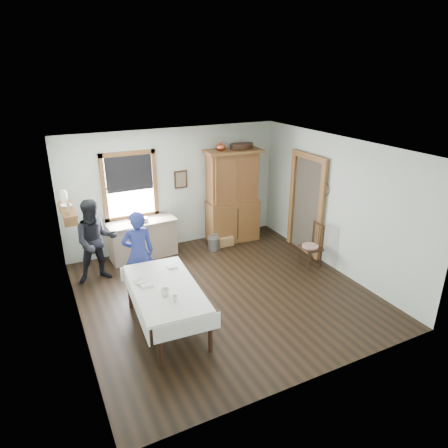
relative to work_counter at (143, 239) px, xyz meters
The scene contains 20 objects.
room 2.51m from the work_counter, 67.39° to the right, with size 5.01×5.01×2.70m.
window 1.26m from the work_counter, 108.54° to the left, with size 1.18×0.07×1.48m.
doorway 3.67m from the work_counter, 21.18° to the right, with size 0.09×1.14×2.22m.
wall_shelf 1.97m from the work_counter, 157.53° to the right, with size 0.24×1.00×0.44m.
framed_picture 1.57m from the work_counter, 16.63° to the left, with size 0.30×0.04×0.40m, color #331B12.
rug_beater 4.04m from the work_counter, 28.92° to the right, with size 0.27×0.27×0.01m, color black.
work_counter is the anchor object (origin of this frame).
china_hutch 2.29m from the work_counter, ahead, with size 1.28×0.61×2.18m, color brown.
dining_table 2.72m from the work_counter, 98.11° to the right, with size 1.00×1.90×0.76m, color silver.
spindle_chair 3.59m from the work_counter, 33.82° to the right, with size 0.43×0.43×0.94m, color #331B12.
pail 1.60m from the work_counter, 12.85° to the right, with size 0.27×0.27×0.29m, color #92969A.
wicker_basket 1.91m from the work_counter, ahead, with size 0.37×0.26×0.22m, color tan.
woman_blue 1.54m from the work_counter, 107.72° to the right, with size 0.54×0.35×1.47m, color navy.
figure_dark 1.27m from the work_counter, 149.90° to the right, with size 0.74×0.58×1.53m, color black.
table_cup_a 3.00m from the work_counter, 98.91° to the right, with size 0.13×0.13×0.10m, color white.
table_cup_b 3.20m from the work_counter, 97.02° to the right, with size 0.09×0.09×0.09m, color white.
table_bowl 2.55m from the work_counter, 106.05° to the right, with size 0.21×0.21×0.05m, color white.
counter_book 0.46m from the work_counter, 134.69° to the left, with size 0.16×0.21×0.02m, color #71614B.
counter_bowl 0.48m from the work_counter, 147.64° to the left, with size 0.20×0.20×0.06m, color white.
shelf_bowl 1.98m from the work_counter, 157.93° to the right, with size 0.22×0.22×0.05m, color white.
Camera 1 is at (-2.85, -5.75, 3.92)m, focal length 32.00 mm.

